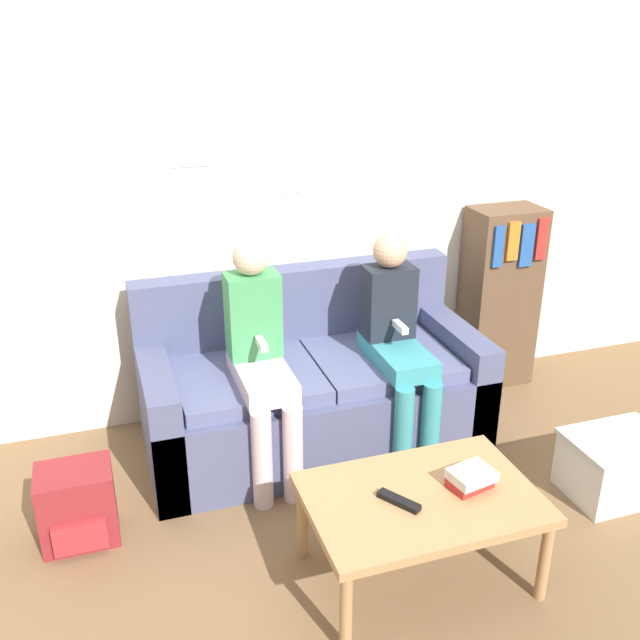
{
  "coord_description": "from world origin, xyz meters",
  "views": [
    {
      "loc": [
        -0.95,
        -2.51,
        2.02
      ],
      "look_at": [
        0.0,
        0.36,
        0.72
      ],
      "focal_mm": 40.0,
      "sensor_mm": 36.0,
      "label": 1
    }
  ],
  "objects_px": {
    "tv_remote": "(399,501)",
    "storage_box": "(616,465)",
    "coffee_table": "(421,504)",
    "person_left": "(260,353)",
    "backpack": "(78,506)",
    "couch": "(311,390)",
    "person_right": "(397,337)",
    "bookshelf": "(499,297)"
  },
  "relations": [
    {
      "from": "person_left",
      "to": "storage_box",
      "type": "xyz_separation_m",
      "value": [
        1.47,
        -0.68,
        -0.48
      ]
    },
    {
      "from": "coffee_table",
      "to": "backpack",
      "type": "distance_m",
      "value": 1.4
    },
    {
      "from": "coffee_table",
      "to": "tv_remote",
      "type": "relative_size",
      "value": 5.25
    },
    {
      "from": "couch",
      "to": "tv_remote",
      "type": "height_order",
      "value": "couch"
    },
    {
      "from": "couch",
      "to": "bookshelf",
      "type": "height_order",
      "value": "bookshelf"
    },
    {
      "from": "person_left",
      "to": "person_right",
      "type": "relative_size",
      "value": 1.03
    },
    {
      "from": "coffee_table",
      "to": "bookshelf",
      "type": "distance_m",
      "value": 1.78
    },
    {
      "from": "backpack",
      "to": "bookshelf",
      "type": "bearing_deg",
      "value": 16.78
    },
    {
      "from": "bookshelf",
      "to": "storage_box",
      "type": "height_order",
      "value": "bookshelf"
    },
    {
      "from": "coffee_table",
      "to": "tv_remote",
      "type": "distance_m",
      "value": 0.12
    },
    {
      "from": "storage_box",
      "to": "backpack",
      "type": "relative_size",
      "value": 1.37
    },
    {
      "from": "bookshelf",
      "to": "person_right",
      "type": "bearing_deg",
      "value": -150.88
    },
    {
      "from": "coffee_table",
      "to": "backpack",
      "type": "relative_size",
      "value": 2.59
    },
    {
      "from": "couch",
      "to": "tv_remote",
      "type": "distance_m",
      "value": 1.09
    },
    {
      "from": "person_left",
      "to": "tv_remote",
      "type": "height_order",
      "value": "person_left"
    },
    {
      "from": "person_right",
      "to": "bookshelf",
      "type": "relative_size",
      "value": 1.03
    },
    {
      "from": "person_right",
      "to": "tv_remote",
      "type": "height_order",
      "value": "person_right"
    },
    {
      "from": "storage_box",
      "to": "couch",
      "type": "bearing_deg",
      "value": 143.62
    },
    {
      "from": "person_right",
      "to": "storage_box",
      "type": "relative_size",
      "value": 2.39
    },
    {
      "from": "couch",
      "to": "person_right",
      "type": "distance_m",
      "value": 0.52
    },
    {
      "from": "storage_box",
      "to": "backpack",
      "type": "xyz_separation_m",
      "value": [
        -2.32,
        0.44,
        0.02
      ]
    },
    {
      "from": "person_right",
      "to": "storage_box",
      "type": "xyz_separation_m",
      "value": [
        0.8,
        -0.68,
        -0.46
      ]
    },
    {
      "from": "tv_remote",
      "to": "bookshelf",
      "type": "distance_m",
      "value": 1.86
    },
    {
      "from": "coffee_table",
      "to": "person_left",
      "type": "height_order",
      "value": "person_left"
    },
    {
      "from": "person_right",
      "to": "bookshelf",
      "type": "distance_m",
      "value": 0.99
    },
    {
      "from": "couch",
      "to": "backpack",
      "type": "distance_m",
      "value": 1.23
    },
    {
      "from": "tv_remote",
      "to": "storage_box",
      "type": "bearing_deg",
      "value": -23.02
    },
    {
      "from": "bookshelf",
      "to": "person_left",
      "type": "bearing_deg",
      "value": -162.75
    },
    {
      "from": "coffee_table",
      "to": "person_right",
      "type": "height_order",
      "value": "person_right"
    },
    {
      "from": "tv_remote",
      "to": "storage_box",
      "type": "xyz_separation_m",
      "value": [
        1.18,
        0.22,
        -0.25
      ]
    },
    {
      "from": "person_left",
      "to": "storage_box",
      "type": "distance_m",
      "value": 1.69
    },
    {
      "from": "bookshelf",
      "to": "backpack",
      "type": "distance_m",
      "value": 2.51
    },
    {
      "from": "couch",
      "to": "storage_box",
      "type": "height_order",
      "value": "couch"
    },
    {
      "from": "coffee_table",
      "to": "bookshelf",
      "type": "xyz_separation_m",
      "value": [
        1.14,
        1.36,
        0.19
      ]
    },
    {
      "from": "storage_box",
      "to": "bookshelf",
      "type": "bearing_deg",
      "value": 87.1
    },
    {
      "from": "coffee_table",
      "to": "storage_box",
      "type": "bearing_deg",
      "value": 10.39
    },
    {
      "from": "tv_remote",
      "to": "storage_box",
      "type": "distance_m",
      "value": 1.23
    },
    {
      "from": "person_right",
      "to": "coffee_table",
      "type": "bearing_deg",
      "value": -107.7
    },
    {
      "from": "person_right",
      "to": "storage_box",
      "type": "bearing_deg",
      "value": -40.2
    },
    {
      "from": "person_left",
      "to": "backpack",
      "type": "distance_m",
      "value": 0.99
    },
    {
      "from": "person_right",
      "to": "backpack",
      "type": "distance_m",
      "value": 1.6
    },
    {
      "from": "person_right",
      "to": "backpack",
      "type": "relative_size",
      "value": 3.27
    }
  ]
}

